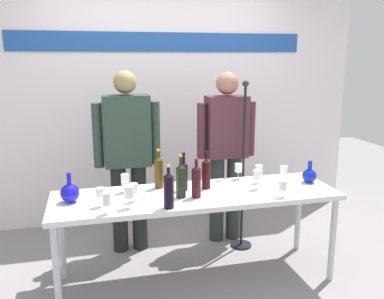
{
  "coord_description": "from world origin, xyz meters",
  "views": [
    {
      "loc": [
        -0.79,
        -2.96,
        1.8
      ],
      "look_at": [
        0.0,
        0.15,
        1.07
      ],
      "focal_mm": 38.13,
      "sensor_mm": 36.0,
      "label": 1
    }
  ],
  "objects": [
    {
      "name": "wine_glass_right_1",
      "position": [
        0.81,
        0.13,
        0.84
      ],
      "size": [
        0.07,
        0.07,
        0.13
      ],
      "color": "white",
      "rests_on": "display_table"
    },
    {
      "name": "wine_bottle_1",
      "position": [
        -0.08,
        0.1,
        0.87
      ],
      "size": [
        0.07,
        0.07,
        0.31
      ],
      "color": "black",
      "rests_on": "display_table"
    },
    {
      "name": "wine_glass_right_2",
      "position": [
        0.58,
        0.14,
        0.85
      ],
      "size": [
        0.06,
        0.06,
        0.16
      ],
      "color": "white",
      "rests_on": "display_table"
    },
    {
      "name": "wine_bottle_4",
      "position": [
        0.11,
        0.1,
        0.88
      ],
      "size": [
        0.07,
        0.07,
        0.31
      ],
      "color": "black",
      "rests_on": "display_table"
    },
    {
      "name": "decanter_blue_right",
      "position": [
        1.01,
        0.03,
        0.81
      ],
      "size": [
        0.12,
        0.12,
        0.19
      ],
      "color": "#0C20AE",
      "rests_on": "display_table"
    },
    {
      "name": "wine_glass_left_2",
      "position": [
        -0.5,
        -0.07,
        0.85
      ],
      "size": [
        0.07,
        0.07,
        0.14
      ],
      "color": "white",
      "rests_on": "display_table"
    },
    {
      "name": "back_wall",
      "position": [
        0.0,
        1.47,
        1.5
      ],
      "size": [
        4.45,
        0.11,
        3.0
      ],
      "color": "white",
      "rests_on": "ground"
    },
    {
      "name": "wine_bottle_5",
      "position": [
        -0.03,
        -0.09,
        0.88
      ],
      "size": [
        0.07,
        0.07,
        0.31
      ],
      "color": "#340D14",
      "rests_on": "display_table"
    },
    {
      "name": "presenter_right",
      "position": [
        0.47,
        0.68,
        0.95
      ],
      "size": [
        0.58,
        0.22,
        1.66
      ],
      "color": "#28302E",
      "rests_on": "ground"
    },
    {
      "name": "wine_glass_right_4",
      "position": [
        0.5,
        -0.02,
        0.86
      ],
      "size": [
        0.07,
        0.07,
        0.16
      ],
      "color": "white",
      "rests_on": "display_table"
    },
    {
      "name": "wine_glass_left_1",
      "position": [
        -0.54,
        0.16,
        0.85
      ],
      "size": [
        0.06,
        0.06,
        0.15
      ],
      "color": "white",
      "rests_on": "display_table"
    },
    {
      "name": "wine_glass_right_3",
      "position": [
        0.61,
        -0.25,
        0.84
      ],
      "size": [
        0.07,
        0.07,
        0.13
      ],
      "color": "white",
      "rests_on": "display_table"
    },
    {
      "name": "display_table",
      "position": [
        0.0,
        0.0,
        0.69
      ],
      "size": [
        2.25,
        0.67,
        0.75
      ],
      "color": "silver",
      "rests_on": "ground"
    },
    {
      "name": "microphone_stand",
      "position": [
        0.57,
        0.47,
        0.54
      ],
      "size": [
        0.2,
        0.2,
        1.6
      ],
      "color": "black",
      "rests_on": "ground"
    },
    {
      "name": "wine_bottle_3",
      "position": [
        -0.27,
        -0.26,
        0.88
      ],
      "size": [
        0.07,
        0.07,
        0.32
      ],
      "color": "black",
      "rests_on": "display_table"
    },
    {
      "name": "wine_glass_right_0",
      "position": [
        0.45,
        0.27,
        0.85
      ],
      "size": [
        0.07,
        0.07,
        0.14
      ],
      "color": "white",
      "rests_on": "display_table"
    },
    {
      "name": "wine_glass_left_0",
      "position": [
        -0.74,
        -0.12,
        0.85
      ],
      "size": [
        0.07,
        0.07,
        0.14
      ],
      "color": "white",
      "rests_on": "display_table"
    },
    {
      "name": "presenter_left",
      "position": [
        -0.47,
        0.68,
        0.96
      ],
      "size": [
        0.6,
        0.22,
        1.68
      ],
      "color": "black",
      "rests_on": "ground"
    },
    {
      "name": "wine_glass_left_4",
      "position": [
        -0.71,
        -0.27,
        0.85
      ],
      "size": [
        0.06,
        0.06,
        0.15
      ],
      "color": "white",
      "rests_on": "display_table"
    },
    {
      "name": "decanter_blue_left",
      "position": [
        -0.96,
        0.03,
        0.82
      ],
      "size": [
        0.14,
        0.14,
        0.23
      ],
      "color": "#1715C1",
      "rests_on": "display_table"
    },
    {
      "name": "wine_bottle_0",
      "position": [
        -0.27,
        0.21,
        0.89
      ],
      "size": [
        0.07,
        0.07,
        0.33
      ],
      "color": "#49350E",
      "rests_on": "display_table"
    },
    {
      "name": "wine_bottle_2",
      "position": [
        -0.14,
        -0.06,
        0.89
      ],
      "size": [
        0.08,
        0.08,
        0.34
      ],
      "color": "black",
      "rests_on": "display_table"
    },
    {
      "name": "wine_glass_left_3",
      "position": [
        -0.55,
        -0.19,
        0.86
      ],
      "size": [
        0.07,
        0.07,
        0.16
      ],
      "color": "white",
      "rests_on": "display_table"
    },
    {
      "name": "ground_plane",
      "position": [
        0.0,
        0.0,
        0.0
      ],
      "size": [
        10.0,
        10.0,
        0.0
      ],
      "primitive_type": "plane",
      "color": "gray"
    }
  ]
}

